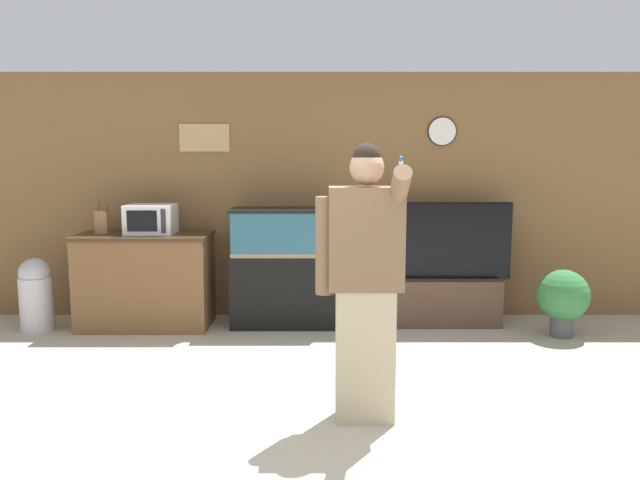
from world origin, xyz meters
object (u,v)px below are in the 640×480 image
Objects in this scene: trash_bin at (34,294)px; microwave at (149,219)px; aquarium_on_stand at (285,267)px; potted_plant at (561,297)px; tv_on_stand at (438,288)px; person_standing at (362,280)px; counter_island at (144,280)px; knife_block at (100,222)px.

microwave is at bearing 9.47° from trash_bin.
potted_plant is at bearing -8.34° from aquarium_on_stand.
person_standing is at bearing -112.11° from tv_on_stand.
potted_plant is at bearing 42.88° from person_standing.
aquarium_on_stand reaches higher than counter_island.
microwave is 0.73× the size of potted_plant.
person_standing is 2.86m from potted_plant.
knife_block is at bearing 179.00° from microwave.
potted_plant is (4.54, -0.40, -0.69)m from knife_block.
knife_block reaches higher than microwave.
person_standing reaches higher than knife_block.
aquarium_on_stand is 2.72m from potted_plant.
microwave is 0.49m from knife_block.
microwave reaches higher than aquarium_on_stand.
microwave is 1.42× the size of knife_block.
potted_plant is (4.04, -0.39, -0.72)m from microwave.
person_standing is at bearing -74.70° from aquarium_on_stand.
knife_block is at bearing 17.32° from trash_bin.
microwave reaches higher than trash_bin.
tv_on_stand is 2.60m from person_standing.
knife_block is 0.18× the size of person_standing.
tv_on_stand reaches higher than aquarium_on_stand.
person_standing is (0.63, -2.30, 0.34)m from aquarium_on_stand.
tv_on_stand is 2.22× the size of potted_plant.
knife_block reaches higher than tv_on_stand.
person_standing is (2.49, -2.30, -0.12)m from knife_block.
potted_plant is 5.17m from trash_bin.
tv_on_stand reaches higher than microwave.
knife_block is 3.51m from tv_on_stand.
tv_on_stand is (3.01, 0.09, -0.10)m from counter_island.
knife_block is at bearing -179.27° from tv_on_stand.
potted_plant is at bearing -2.26° from trash_bin.
person_standing reaches higher than tv_on_stand.
tv_on_stand reaches higher than counter_island.
counter_island is 1.44m from aquarium_on_stand.
tv_on_stand is at bearing 1.02° from microwave.
counter_island is 2.04× the size of potted_plant.
person_standing is (2.06, -2.26, 0.47)m from counter_island.
aquarium_on_stand is at bearing 4.36° from trash_bin.
tv_on_stand is at bearing 3.37° from trash_bin.
trash_bin is (-2.48, -0.19, -0.23)m from aquarium_on_stand.
counter_island is at bearing 8.28° from trash_bin.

